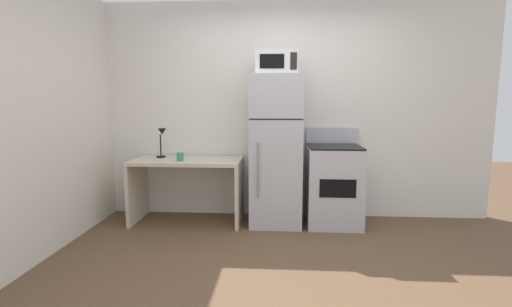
# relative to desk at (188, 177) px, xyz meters

# --- Properties ---
(ground_plane) EXTENTS (12.00, 12.00, 0.00)m
(ground_plane) POSITION_rel_desk_xyz_m (1.11, -1.32, -0.53)
(ground_plane) COLOR brown
(wall_back_white) EXTENTS (5.00, 0.10, 2.60)m
(wall_back_white) POSITION_rel_desk_xyz_m (1.11, 0.38, 0.77)
(wall_back_white) COLOR silver
(wall_back_white) RESTS_ON ground
(wall_left_brick) EXTENTS (0.10, 4.00, 2.60)m
(wall_left_brick) POSITION_rel_desk_xyz_m (-1.09, -1.32, 0.77)
(wall_left_brick) COLOR silver
(wall_left_brick) RESTS_ON ground
(desk) EXTENTS (1.27, 0.63, 0.75)m
(desk) POSITION_rel_desk_xyz_m (0.00, 0.00, 0.00)
(desk) COLOR beige
(desk) RESTS_ON ground
(desk_lamp) EXTENTS (0.14, 0.12, 0.35)m
(desk_lamp) POSITION_rel_desk_xyz_m (-0.32, 0.09, 0.46)
(desk_lamp) COLOR black
(desk_lamp) RESTS_ON desk
(coffee_mug) EXTENTS (0.08, 0.08, 0.09)m
(coffee_mug) POSITION_rel_desk_xyz_m (-0.05, -0.13, 0.27)
(coffee_mug) COLOR #338C66
(coffee_mug) RESTS_ON desk
(refrigerator) EXTENTS (0.59, 0.62, 1.71)m
(refrigerator) POSITION_rel_desk_xyz_m (1.04, 0.01, 0.32)
(refrigerator) COLOR #B7B7BC
(refrigerator) RESTS_ON ground
(microwave) EXTENTS (0.46, 0.35, 0.26)m
(microwave) POSITION_rel_desk_xyz_m (1.04, -0.01, 1.31)
(microwave) COLOR silver
(microwave) RESTS_ON refrigerator
(oven_range) EXTENTS (0.61, 0.61, 1.10)m
(oven_range) POSITION_rel_desk_xyz_m (1.71, 0.02, -0.07)
(oven_range) COLOR #B7B7BC
(oven_range) RESTS_ON ground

